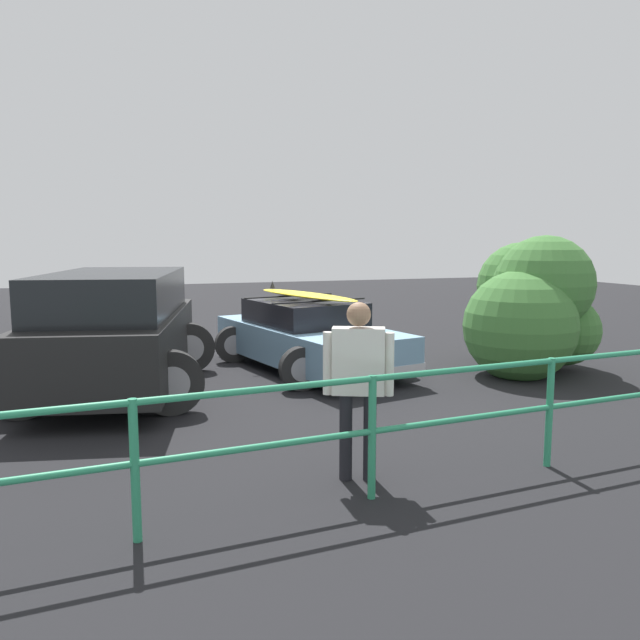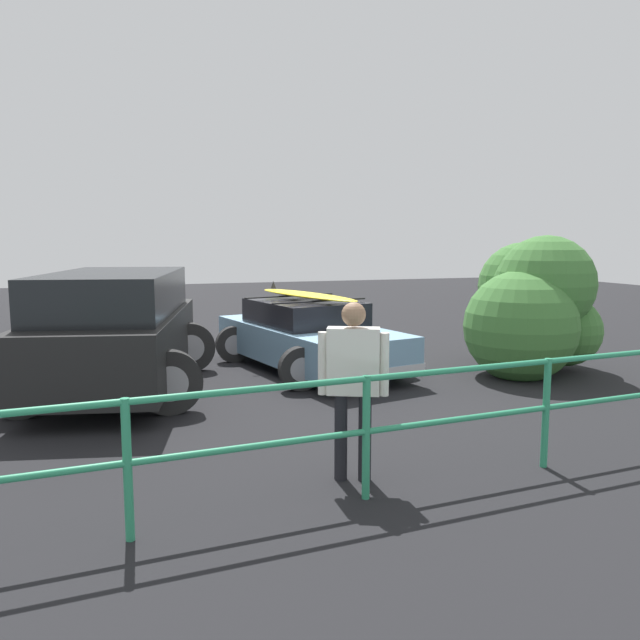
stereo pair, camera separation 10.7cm
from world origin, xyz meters
The scene contains 6 objects.
ground_plane centered at (0.00, 0.00, -0.01)m, with size 44.00×44.00×0.02m, color black.
sedan_car centered at (-0.36, -0.07, 0.60)m, with size 2.96×4.43×1.49m.
suv_car centered at (2.85, 0.58, 0.94)m, with size 3.26×4.80×1.80m.
person_bystander centered at (0.77, 4.97, 1.03)m, with size 0.62×0.37×1.71m.
railing_fence centered at (0.82, 5.42, 0.75)m, with size 8.09×0.67×1.11m.
bush_near_left centered at (-4.04, 1.24, 1.16)m, with size 2.62×2.63×2.45m.
Camera 2 is at (2.87, 10.30, 2.29)m, focal length 35.00 mm.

